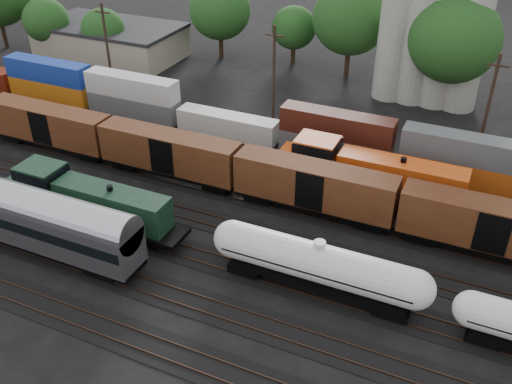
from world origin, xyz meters
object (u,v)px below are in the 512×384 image
at_px(tank_car_a, 318,265).
at_px(grain_silo, 433,16).
at_px(passenger_coach, 2,207).
at_px(orange_locomotive, 365,171).
at_px(green_locomotive, 83,199).

xyz_separation_m(tank_car_a, grain_silo, (0.18, 41.00, 8.54)).
relative_size(passenger_coach, orange_locomotive, 1.33).
bearing_deg(passenger_coach, green_locomotive, 49.33).
height_order(tank_car_a, orange_locomotive, orange_locomotive).
height_order(orange_locomotive, grain_silo, grain_silo).
bearing_deg(tank_car_a, grain_silo, 89.75).
distance_m(green_locomotive, grain_silo, 47.40).
xyz_separation_m(green_locomotive, orange_locomotive, (21.60, 15.00, 0.09)).
height_order(green_locomotive, grain_silo, grain_silo).
distance_m(passenger_coach, orange_locomotive, 32.73).
height_order(tank_car_a, passenger_coach, passenger_coach).
xyz_separation_m(green_locomotive, passenger_coach, (-4.30, -5.00, 0.94)).
relative_size(orange_locomotive, grain_silo, 0.69).
xyz_separation_m(passenger_coach, grain_silo, (26.51, 46.00, 7.60)).
distance_m(tank_car_a, grain_silo, 41.88).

